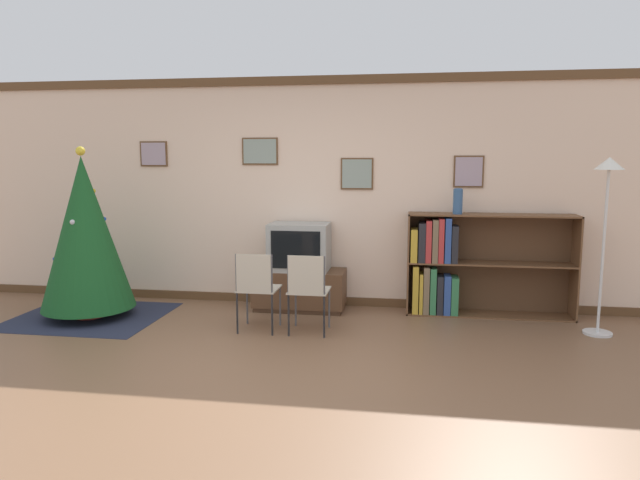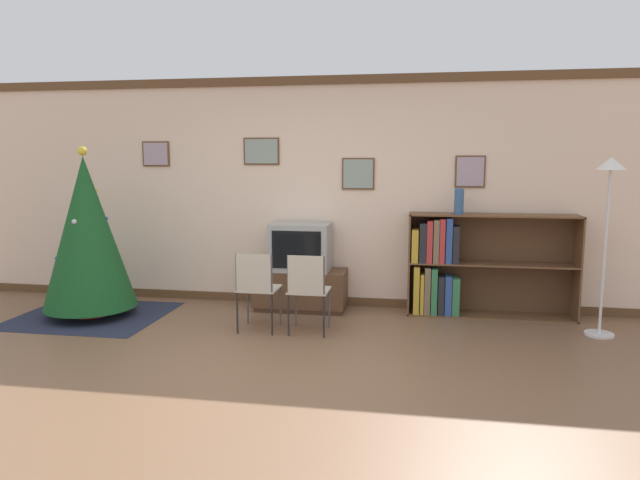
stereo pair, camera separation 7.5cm
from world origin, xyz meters
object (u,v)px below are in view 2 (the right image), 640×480
(christmas_tree, at_px, (87,233))
(television, at_px, (300,247))
(folding_chair_left, at_px, (257,286))
(folding_chair_right, at_px, (308,288))
(vase, at_px, (459,201))
(tv_console, at_px, (301,289))
(bookshelf, at_px, (459,265))
(standing_lamp, at_px, (609,200))

(christmas_tree, distance_m, television, 2.37)
(television, relative_size, folding_chair_left, 0.83)
(television, relative_size, folding_chair_right, 0.83)
(christmas_tree, xyz_separation_m, vase, (4.04, 0.70, 0.35))
(tv_console, relative_size, vase, 3.73)
(bookshelf, relative_size, vase, 6.46)
(tv_console, height_order, bookshelf, bookshelf)
(bookshelf, height_order, standing_lamp, standing_lamp)
(christmas_tree, xyz_separation_m, television, (2.26, 0.67, -0.20))
(tv_console, height_order, television, television)
(christmas_tree, relative_size, television, 2.75)
(folding_chair_left, bearing_deg, standing_lamp, 7.53)
(television, distance_m, bookshelf, 1.81)
(tv_console, height_order, folding_chair_left, folding_chair_left)
(christmas_tree, height_order, folding_chair_right, christmas_tree)
(folding_chair_left, bearing_deg, folding_chair_right, 0.00)
(folding_chair_right, bearing_deg, tv_console, 105.63)
(television, relative_size, bookshelf, 0.37)
(television, distance_m, vase, 1.86)
(folding_chair_right, distance_m, vase, 1.97)
(christmas_tree, relative_size, folding_chair_left, 2.29)
(tv_console, distance_m, folding_chair_right, 1.00)
(christmas_tree, relative_size, bookshelf, 1.03)
(folding_chair_left, relative_size, vase, 2.90)
(tv_console, bearing_deg, television, -90.00)
(folding_chair_right, bearing_deg, vase, 32.58)
(christmas_tree, bearing_deg, folding_chair_left, -7.46)
(christmas_tree, height_order, standing_lamp, christmas_tree)
(bookshelf, bearing_deg, folding_chair_left, -153.95)
(standing_lamp, bearing_deg, vase, 159.43)
(vase, bearing_deg, tv_console, -179.06)
(folding_chair_right, height_order, bookshelf, bookshelf)
(tv_console, relative_size, bookshelf, 0.58)
(television, distance_m, folding_chair_right, 1.01)
(christmas_tree, relative_size, folding_chair_right, 2.29)
(television, relative_size, vase, 2.41)
(tv_console, xyz_separation_m, folding_chair_left, (-0.26, -0.94, 0.24))
(christmas_tree, relative_size, tv_console, 1.78)
(christmas_tree, height_order, bookshelf, christmas_tree)
(christmas_tree, xyz_separation_m, standing_lamp, (5.41, 0.19, 0.42))
(christmas_tree, bearing_deg, standing_lamp, 2.00)
(christmas_tree, xyz_separation_m, tv_console, (2.26, 0.68, -0.70))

